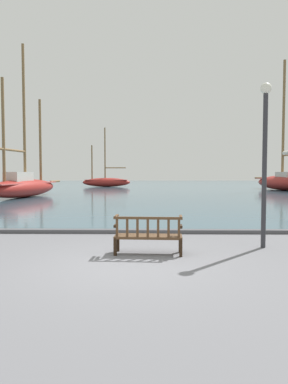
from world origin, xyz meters
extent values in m
plane|color=slate|center=(0.00, 0.00, 0.00)|extent=(160.00, 160.00, 0.00)
cube|color=#385666|center=(0.00, 44.00, 0.04)|extent=(100.00, 80.00, 0.08)
cube|color=#4C4C50|center=(0.00, 3.85, 0.06)|extent=(40.00, 0.30, 0.12)
cube|color=black|center=(-0.30, 1.26, 0.21)|extent=(0.07, 0.07, 0.42)
cube|color=black|center=(1.22, 1.18, 0.21)|extent=(0.07, 0.07, 0.42)
cube|color=black|center=(-0.33, 0.81, 0.21)|extent=(0.07, 0.07, 0.42)
cube|color=black|center=(1.20, 0.73, 0.21)|extent=(0.07, 0.07, 0.42)
cube|color=#4C331E|center=(0.45, 1.00, 0.42)|extent=(1.63, 0.61, 0.06)
cube|color=#4C331E|center=(0.44, 0.78, 0.89)|extent=(1.60, 0.14, 0.06)
cube|color=#4C331E|center=(-0.28, 0.82, 0.66)|extent=(0.06, 0.04, 0.41)
cube|color=#4C331E|center=(-0.04, 0.80, 0.66)|extent=(0.06, 0.04, 0.41)
cube|color=#4C331E|center=(0.20, 0.79, 0.66)|extent=(0.06, 0.04, 0.41)
cube|color=#4C331E|center=(0.44, 0.78, 0.66)|extent=(0.06, 0.04, 0.41)
cube|color=#4C331E|center=(0.68, 0.76, 0.66)|extent=(0.06, 0.04, 0.41)
cube|color=#4C331E|center=(0.92, 0.75, 0.66)|extent=(0.06, 0.04, 0.41)
cube|color=#4C331E|center=(1.16, 0.74, 0.66)|extent=(0.06, 0.04, 0.41)
cube|color=black|center=(-0.33, 0.95, 0.69)|extent=(0.08, 0.30, 0.06)
cube|color=#4C331E|center=(-0.32, 1.04, 0.90)|extent=(0.09, 0.47, 0.04)
cube|color=black|center=(1.21, 0.86, 0.69)|extent=(0.08, 0.30, 0.06)
cube|color=#4C331E|center=(1.22, 0.95, 0.90)|extent=(0.09, 0.47, 0.04)
ellipsoid|color=maroon|center=(-9.33, 19.53, 0.79)|extent=(3.65, 9.70, 1.41)
cube|color=#C6514C|center=(-9.33, 19.53, 1.18)|extent=(2.94, 8.49, 0.08)
cube|color=beige|center=(-9.44, 18.83, 1.63)|extent=(1.55, 2.59, 0.83)
cylinder|color=brown|center=(-9.29, 19.76, 6.58)|extent=(0.21, 0.21, 10.73)
cylinder|color=brown|center=(-9.62, 17.79, 3.64)|extent=(0.82, 3.97, 0.17)
cylinder|color=brown|center=(-8.86, 22.33, 4.74)|extent=(0.21, 0.21, 7.04)
cylinder|color=brown|center=(-9.76, 16.96, 4.92)|extent=(0.21, 0.21, 7.41)
cylinder|color=brown|center=(-8.40, 25.12, 1.20)|extent=(0.47, 1.87, 0.17)
ellipsoid|color=maroon|center=(15.51, 31.26, 0.89)|extent=(4.58, 10.27, 1.63)
cube|color=#C6514C|center=(15.51, 31.26, 1.34)|extent=(3.66, 8.97, 0.08)
cube|color=beige|center=(15.65, 30.52, 1.75)|extent=(1.97, 2.63, 0.73)
cylinder|color=brown|center=(15.47, 31.50, 7.92)|extent=(0.28, 0.28, 13.07)
cylinder|color=brown|center=(14.49, 36.87, 1.36)|extent=(0.49, 1.51, 0.23)
ellipsoid|color=maroon|center=(-5.49, 40.88, 0.70)|extent=(6.70, 1.86, 1.24)
cube|color=#C6514C|center=(-5.49, 40.88, 1.04)|extent=(5.89, 1.40, 0.08)
cylinder|color=brown|center=(-5.66, 40.88, 4.71)|extent=(0.18, 0.18, 7.26)
cylinder|color=brown|center=(-4.20, 40.89, 2.74)|extent=(2.92, 0.17, 0.14)
cylinder|color=brown|center=(-7.50, 40.87, 3.49)|extent=(0.18, 0.18, 4.81)
cylinder|color=#2D2D33|center=(3.43, 1.75, 1.97)|extent=(0.12, 0.12, 3.94)
sphere|color=silver|center=(3.43, 1.75, 4.08)|extent=(0.28, 0.28, 0.28)
camera|label=1|loc=(0.45, -7.09, 1.92)|focal=32.00mm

